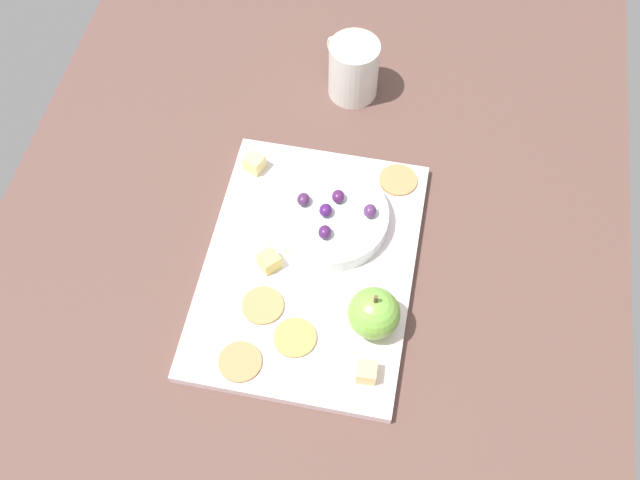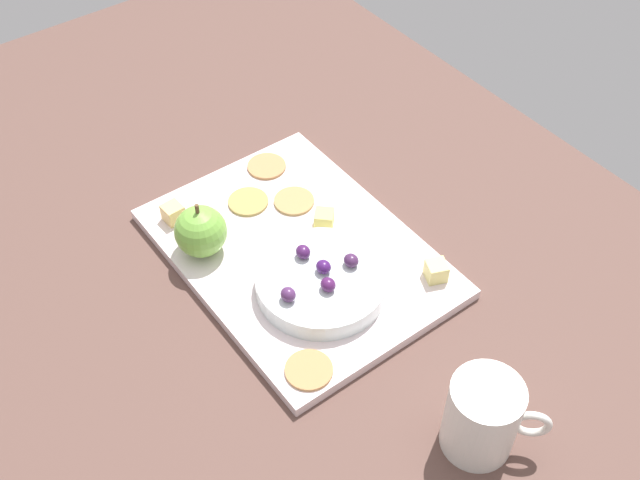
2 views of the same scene
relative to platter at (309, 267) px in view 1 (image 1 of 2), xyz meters
The scene contains 18 objects.
table 3.43cm from the platter, 33.91° to the right, with size 134.49×86.42×3.58cm, color brown.
platter is the anchor object (origin of this frame).
serving_dish 7.35cm from the platter, 168.05° to the left, with size 15.65×15.65×2.44cm, color silver.
apple_whole 12.39cm from the platter, 53.68° to the left, with size 6.51×6.51×6.51cm, color #74B542.
apple_stem 14.10cm from the platter, 53.68° to the left, with size 0.50×0.50×1.20cm, color brown.
cheese_cube_0 16.98cm from the platter, 35.43° to the left, with size 2.38×2.38×2.38cm, color #EDC674.
cheese_cube_1 17.48cm from the platter, 142.42° to the right, with size 2.38×2.38×2.38cm, color #E2D67A.
cheese_cube_2 5.53cm from the platter, 76.81° to the right, with size 2.38×2.38×2.38cm, color #E6D566.
cracker_0 8.46cm from the platter, 32.58° to the right, with size 5.33×5.33×0.40cm, color tan.
cracker_1 18.21cm from the platter, 148.26° to the left, with size 5.33×5.33×0.40cm, color #B5814E.
cracker_2 16.01cm from the platter, 20.19° to the right, with size 5.33×5.33×0.40cm, color tan.
cracker_3 10.66cm from the platter, ahead, with size 5.33×5.33×0.40cm, color #A88E4D.
grape_0 10.14cm from the platter, 166.80° to the left, with size 1.89×1.70×1.61cm, color #4A1B50.
grape_1 10.86cm from the platter, 138.76° to the left, with size 1.89×1.70×1.72cm, color #502A59.
grape_2 7.75cm from the platter, behind, with size 1.89×1.70×1.60cm, color #40185B.
grape_3 8.98cm from the platter, 163.44° to the right, with size 1.89×1.70×1.55cm, color #44244B.
grape_4 5.34cm from the platter, 156.19° to the left, with size 1.89×1.70×1.63cm, color #441B50.
cup 32.23cm from the platter, behind, with size 8.96×8.80×9.42cm.
Camera 1 is at (45.02, 11.94, 91.45)cm, focal length 42.50 mm.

